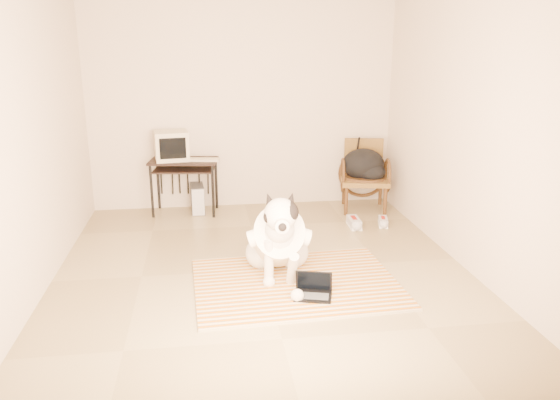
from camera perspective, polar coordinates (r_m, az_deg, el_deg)
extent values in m
plane|color=#97865C|center=(5.44, -1.82, -7.28)|extent=(4.50, 4.50, 0.00)
plane|color=beige|center=(7.27, -3.90, 9.79)|extent=(4.50, 0.00, 4.50)
plane|color=beige|center=(2.88, 2.88, -0.50)|extent=(4.50, 0.00, 4.50)
plane|color=beige|center=(5.23, -24.40, 5.77)|extent=(0.00, 4.50, 4.50)
plane|color=beige|center=(5.63, 18.90, 7.00)|extent=(0.00, 4.50, 4.50)
cube|color=#C46509|center=(4.63, 3.22, -11.62)|extent=(1.87, 0.37, 0.02)
cube|color=#356529|center=(4.88, 2.42, -10.08)|extent=(1.87, 0.37, 0.02)
cube|color=#834D91|center=(5.13, 1.70, -8.69)|extent=(1.87, 0.37, 0.02)
cube|color=#F8AA3F|center=(5.38, 1.05, -7.42)|extent=(1.87, 0.37, 0.02)
cube|color=#C7B993|center=(5.64, 0.46, -6.27)|extent=(1.87, 0.37, 0.02)
sphere|color=white|center=(5.41, -1.94, -5.54)|extent=(0.32, 0.32, 0.32)
sphere|color=white|center=(5.43, 1.30, -5.46)|extent=(0.32, 0.32, 0.32)
ellipsoid|color=white|center=(5.40, -0.31, -5.30)|extent=(0.39, 0.36, 0.32)
ellipsoid|color=white|center=(5.14, -0.17, -3.85)|extent=(0.45, 0.75, 0.69)
cylinder|color=white|center=(5.15, -0.18, -3.80)|extent=(0.51, 0.65, 0.63)
sphere|color=white|center=(4.90, -0.02, -3.00)|extent=(0.27, 0.27, 0.27)
sphere|color=white|center=(4.75, 0.07, -1.52)|extent=(0.29, 0.29, 0.29)
ellipsoid|color=black|center=(4.75, 0.60, -1.29)|extent=(0.23, 0.25, 0.21)
cylinder|color=white|center=(4.64, 0.18, -2.53)|extent=(0.13, 0.16, 0.12)
sphere|color=black|center=(4.57, 0.25, -2.86)|extent=(0.07, 0.07, 0.07)
cone|color=black|center=(4.77, -1.13, 0.00)|extent=(0.15, 0.15, 0.18)
cone|color=black|center=(4.78, 1.16, 0.05)|extent=(0.14, 0.15, 0.18)
torus|color=silver|center=(4.86, 0.00, -2.51)|extent=(0.27, 0.15, 0.24)
cylinder|color=white|center=(5.00, -1.18, -6.52)|extent=(0.10, 0.14, 0.44)
cylinder|color=white|center=(4.90, 1.30, -7.31)|extent=(0.11, 0.40, 0.45)
sphere|color=white|center=(5.05, -1.15, -8.56)|extent=(0.11, 0.11, 0.11)
sphere|color=white|center=(4.79, 1.82, -9.96)|extent=(0.12, 0.12, 0.12)
cone|color=black|center=(5.71, -0.69, -5.49)|extent=(0.18, 0.44, 0.11)
cube|color=black|center=(4.85, 3.46, -10.03)|extent=(0.37, 0.31, 0.02)
cube|color=#49494B|center=(4.83, 3.46, -9.97)|extent=(0.30, 0.20, 0.00)
cube|color=black|center=(4.87, 3.56, -8.44)|extent=(0.33, 0.16, 0.21)
cube|color=black|center=(4.86, 3.55, -8.45)|extent=(0.29, 0.14, 0.18)
cube|color=black|center=(7.10, -10.05, 4.04)|extent=(0.91, 0.58, 0.03)
cube|color=black|center=(7.08, -10.02, 3.10)|extent=(0.80, 0.48, 0.02)
cylinder|color=black|center=(7.07, -13.26, 0.85)|extent=(0.03, 0.03, 0.68)
cylinder|color=black|center=(7.45, -12.60, 1.67)|extent=(0.03, 0.03, 0.68)
cylinder|color=black|center=(6.94, -7.02, 0.87)|extent=(0.03, 0.03, 0.68)
cylinder|color=black|center=(7.32, -6.67, 1.70)|extent=(0.03, 0.03, 0.68)
cube|color=beige|center=(7.10, -11.28, 5.60)|extent=(0.46, 0.44, 0.37)
cube|color=black|center=(6.91, -11.14, 5.32)|extent=(0.32, 0.06, 0.26)
cube|color=beige|center=(7.01, -8.06, 4.20)|extent=(0.43, 0.22, 0.03)
cube|color=#49494B|center=(7.24, -8.62, 0.16)|extent=(0.19, 0.39, 0.36)
cube|color=silver|center=(7.05, -8.53, -0.27)|extent=(0.15, 0.02, 0.35)
cube|color=brown|center=(7.27, 8.82, 2.05)|extent=(0.70, 0.69, 0.06)
cylinder|color=#321D0D|center=(7.26, 8.83, 2.37)|extent=(0.56, 0.56, 0.04)
cube|color=brown|center=(7.47, 8.71, 4.65)|extent=(0.52, 0.14, 0.46)
cylinder|color=#321D0D|center=(7.07, 6.93, -0.13)|extent=(0.05, 0.05, 0.37)
cylinder|color=#321D0D|center=(7.55, 6.68, 0.95)|extent=(0.05, 0.05, 0.37)
cylinder|color=#321D0D|center=(7.12, 10.93, -0.18)|extent=(0.05, 0.05, 0.37)
cylinder|color=#321D0D|center=(7.60, 10.43, 0.89)|extent=(0.05, 0.05, 0.37)
ellipsoid|color=black|center=(7.22, 8.69, 3.74)|extent=(0.55, 0.46, 0.41)
ellipsoid|color=black|center=(7.16, 9.63, 2.89)|extent=(0.34, 0.28, 0.24)
cube|color=white|center=(6.69, 7.73, -2.66)|extent=(0.14, 0.32, 0.03)
cube|color=#9B9BA1|center=(6.68, 7.74, -2.31)|extent=(0.13, 0.31, 0.10)
cube|color=maroon|center=(6.66, 7.76, -1.96)|extent=(0.06, 0.16, 0.02)
cube|color=white|center=(6.81, 10.70, -2.50)|extent=(0.17, 0.29, 0.02)
cube|color=#9B9BA1|center=(6.79, 10.72, -2.20)|extent=(0.16, 0.28, 0.08)
cube|color=maroon|center=(6.78, 10.74, -1.92)|extent=(0.08, 0.14, 0.02)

